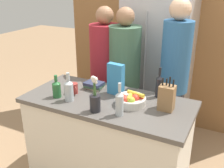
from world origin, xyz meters
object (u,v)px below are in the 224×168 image
Objects in this scene: knife_block at (167,98)px; bottle_oil at (159,85)px; flower_vase at (95,99)px; bottle_wine at (69,90)px; refrigerator at (157,61)px; fruit_bowl at (131,100)px; bottle_water at (57,89)px; bottle_vinegar at (119,103)px; person_in_red_tee at (174,75)px; coffee_mug at (74,88)px; book_stack at (94,85)px; person_at_sink at (105,71)px; person_in_blue at (124,75)px; cereal_box at (116,79)px.

knife_block reaches higher than bottle_oil.
flower_vase reaches higher than bottle_wine.
fruit_bowl is (0.15, -1.19, 0.00)m from refrigerator.
bottle_water is (-0.14, 0.01, -0.02)m from bottle_wine.
bottle_oil is (-0.13, 0.21, 0.00)m from knife_block.
bottle_water is (-0.65, 0.05, -0.03)m from bottle_vinegar.
bottle_oil is at bearing -99.50° from person_in_red_tee.
person_in_red_tee is at bearing 64.69° from flower_vase.
knife_block is 0.98m from bottle_water.
knife_block is 0.94× the size of flower_vase.
bottle_oil reaches higher than coffee_mug.
book_stack is 0.63m from bottle_oil.
book_stack is 0.68× the size of bottle_vinegar.
person_at_sink reaches higher than bottle_vinegar.
flower_vase is 1.19× the size of bottle_wine.
person_in_blue is at bearing 68.58° from bottle_water.
cereal_box is 1.04× the size of bottle_oil.
fruit_bowl reaches higher than coffee_mug.
flower_vase is at bearing -58.49° from book_stack.
refrigerator reaches higher than coffee_mug.
flower_vase is at bearing -171.48° from bottle_vinegar.
flower_vase is 0.38m from cereal_box.
refrigerator is 1.22m from knife_block.
person_in_blue reaches higher than cereal_box.
bottle_oil is 1.34× the size of bottle_water.
person_at_sink is (-0.14, 0.48, -0.03)m from book_stack.
bottle_oil is at bearing 27.18° from bottle_water.
person_in_blue is (-0.34, 0.84, -0.10)m from bottle_vinegar.
flower_vase is 1.09× the size of bottle_oil.
knife_block is (0.29, 0.05, 0.06)m from fruit_bowl.
person_at_sink is 0.25m from person_in_blue.
coffee_mug reaches higher than book_stack.
bottle_oil is 0.16× the size of person_in_red_tee.
person_in_blue is (-0.14, 0.87, -0.10)m from flower_vase.
coffee_mug is 1.02m from person_in_red_tee.
person_in_blue is 0.56m from person_in_red_tee.
refrigerator is 0.97m from bottle_oil.
bottle_vinegar is (0.45, -0.37, 0.07)m from book_stack.
person_at_sink is (-0.45, -0.54, -0.04)m from refrigerator.
person_in_red_tee is at bearing 72.68° from fruit_bowl.
book_stack is at bearing -77.13° from person_in_blue.
bottle_vinegar is (0.14, -1.39, 0.06)m from refrigerator.
bottle_wine is 0.83m from person_in_blue.
bottle_wine reaches higher than bottle_water.
flower_vase reaches higher than knife_block.
person_in_blue reaches higher than knife_block.
bottle_vinegar is 0.51m from bottle_wine.
cereal_box is 1.40× the size of bottle_water.
knife_block reaches higher than bottle_vinegar.
coffee_mug is at bearing -121.85° from book_stack.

